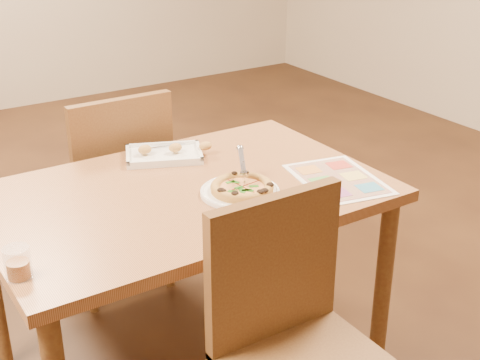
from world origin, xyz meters
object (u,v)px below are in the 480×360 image
chair_far (116,171)px  plate (240,192)px  dining_table (186,212)px  menu (338,179)px  chair_near (292,319)px  glass_tumbler (18,265)px  pizza_cutter (242,165)px  pizza (242,188)px  appetizer_tray (166,154)px

chair_far → plate: (0.13, -0.73, 0.16)m
dining_table → menu: 0.53m
chair_near → glass_tumbler: chair_near is taller
chair_near → pizza_cutter: chair_near is taller
chair_near → menu: size_ratio=1.30×
pizza → chair_far: bearing=100.5°
glass_tumbler → menu: glass_tumbler is taller
glass_tumbler → appetizer_tray: bearing=37.4°
pizza_cutter → glass_tumbler: size_ratio=1.65×
chair_near → plate: 0.52m
pizza_cutter → appetizer_tray: size_ratio=0.43×
chair_near → menu: chair_near is taller
menu → glass_tumbler: bearing=-178.3°
dining_table → pizza: 0.22m
appetizer_tray → glass_tumbler: glass_tumbler is taller
plate → dining_table: bearing=136.1°
glass_tumbler → chair_far: bearing=54.0°
menu → pizza: bearing=167.3°
chair_near → menu: 0.64m
plate → pizza_cutter: pizza_cutter is taller
plate → glass_tumbler: (-0.75, -0.12, 0.03)m
glass_tumbler → menu: size_ratio=0.24×
dining_table → chair_near: chair_near is taller
pizza → pizza_cutter: bearing=56.3°
dining_table → pizza_cutter: bearing=-27.9°
chair_near → plate: chair_near is taller
appetizer_tray → glass_tumbler: (-0.69, -0.53, 0.02)m
plate → pizza: bearing=-68.0°
plate → pizza_cutter: size_ratio=1.82×
dining_table → glass_tumbler: size_ratio=15.10×
chair_far → plate: bearing=100.4°
pizza → pizza_cutter: (0.03, 0.05, 0.06)m
appetizer_tray → chair_near: bearing=-94.9°
dining_table → pizza: size_ratio=6.28×
dining_table → appetizer_tray: size_ratio=3.92×
plate → menu: size_ratio=0.72×
chair_near → chair_far: bearing=90.0°
appetizer_tray → chair_far: bearing=103.3°
appetizer_tray → glass_tumbler: 0.87m
chair_near → dining_table: bearing=90.0°
pizza → dining_table: bearing=135.1°
pizza_cutter → menu: bearing=-85.2°
plate → pizza_cutter: 0.09m
menu → chair_far: bearing=120.4°
pizza → menu: 0.35m
pizza → glass_tumbler: 0.76m
appetizer_tray → glass_tumbler: size_ratio=3.85×
pizza → glass_tumbler: glass_tumbler is taller
chair_far → plate: 0.76m
dining_table → chair_near: (0.00, -0.60, -0.07)m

